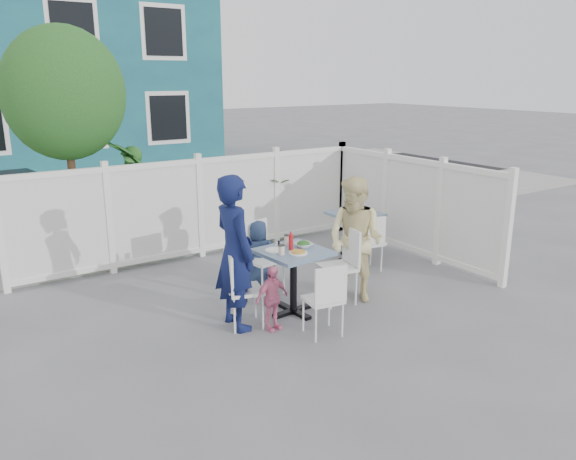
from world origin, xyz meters
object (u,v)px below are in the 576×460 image
spare_table (355,223)px  man (235,253)px  chair_right (343,260)px  chair_back (260,252)px  chair_near (326,295)px  woman (355,240)px  utility_cabinet (12,218)px  main_table (293,265)px  chair_left (238,284)px  boy (259,256)px  toddler (272,298)px

spare_table → man: 3.05m
chair_right → chair_back: (-0.72, 0.89, 0.00)m
spare_table → chair_near: bearing=-136.4°
woman → utility_cabinet: bearing=-160.0°
main_table → chair_left: (-0.76, 0.03, -0.10)m
man → boy: man is taller
chair_near → toddler: bearing=138.7°
chair_near → man: man is taller
toddler → utility_cabinet: bearing=106.6°
chair_left → toddler: chair_left is taller
man → chair_near: bearing=-138.4°
woman → main_table: bearing=-112.2°
chair_left → woman: woman is taller
chair_back → toddler: (-0.50, -1.10, -0.18)m
spare_table → boy: boy is taller
utility_cabinet → boy: 4.27m
boy → toddler: 1.26m
chair_left → toddler: bearing=59.7°
woman → toddler: woman is taller
utility_cabinet → toddler: bearing=-72.5°
chair_left → toddler: (0.28, -0.29, -0.14)m
utility_cabinet → woman: (3.42, -4.38, 0.15)m
woman → man: bearing=-112.0°
toddler → main_table: bearing=21.7°
chair_near → toddler: chair_near is taller
chair_left → chair_back: 1.12m
main_table → chair_left: chair_left is taller
chair_left → woman: (1.68, -0.09, 0.28)m
chair_back → man: bearing=35.1°
chair_back → boy: boy is taller
chair_left → chair_right: chair_right is taller
chair_right → woman: woman is taller
chair_near → toddler: (-0.41, 0.49, -0.11)m
utility_cabinet → chair_left: (1.75, -4.28, -0.13)m
woman → boy: 1.34m
main_table → chair_right: size_ratio=0.85×
chair_back → woman: size_ratio=0.60×
spare_table → chair_right: chair_right is taller
main_table → boy: (0.03, 0.88, -0.14)m
chair_right → man: (-1.52, 0.10, 0.34)m
chair_right → chair_back: 1.14m
main_table → woman: bearing=-4.2°
chair_left → woman: size_ratio=0.56×
chair_near → boy: 1.64m
chair_right → chair_near: bearing=142.5°
utility_cabinet → chair_right: 5.43m
utility_cabinet → woman: 5.56m
man → toddler: bearing=-136.2°
man → boy: (0.81, 0.83, -0.41)m
boy → toddler: bearing=85.7°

